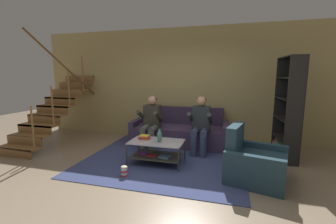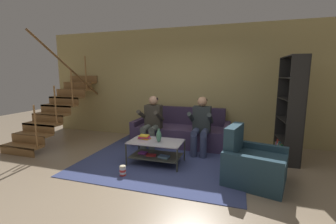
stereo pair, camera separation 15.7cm
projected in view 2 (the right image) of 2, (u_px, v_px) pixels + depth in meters
name	position (u px, v px, depth m)	size (l,w,h in m)	color
ground	(161.00, 177.00, 3.77)	(16.80, 16.80, 0.00)	gray
back_partition	(192.00, 85.00, 5.85)	(8.40, 0.12, 2.90)	tan
staircase_run	(60.00, 104.00, 5.81)	(0.95, 2.59, 2.60)	olive
couch	(181.00, 132.00, 5.55)	(2.33, 0.89, 0.89)	#3F314F
person_seated_left	(152.00, 120.00, 5.16)	(0.50, 0.58, 1.22)	#4F5650
person_seated_right	(201.00, 123.00, 4.83)	(0.50, 0.58, 1.24)	#353D5E
coffee_table	(156.00, 149.00, 4.31)	(1.02, 0.60, 0.45)	#B5B3C1
area_rug	(169.00, 154.00, 4.86)	(3.11, 3.31, 0.01)	navy
vase	(159.00, 136.00, 4.20)	(0.10, 0.10, 0.25)	#437A61
book_stack	(144.00, 137.00, 4.44)	(0.25, 0.18, 0.08)	orange
bookshelf	(290.00, 120.00, 4.45)	(0.36, 0.90, 2.05)	black
armchair	(253.00, 165.00, 3.57)	(1.05, 1.03, 0.89)	#233D4B
popcorn_tub	(123.00, 171.00, 3.80)	(0.11, 0.11, 0.19)	red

